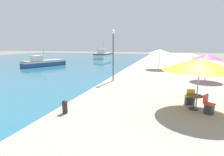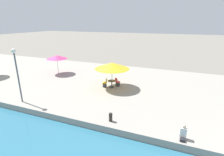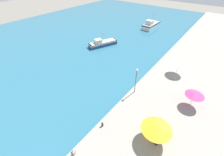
% 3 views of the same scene
% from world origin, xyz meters
% --- Properties ---
extents(water_basin, '(56.00, 90.00, 0.04)m').
position_xyz_m(water_basin, '(-28.00, 37.00, 0.02)').
color(water_basin, '#2D6B84').
rests_on(water_basin, ground_plane).
extents(quay_promenade, '(16.00, 90.00, 0.54)m').
position_xyz_m(quay_promenade, '(8.00, 37.00, 0.27)').
color(quay_promenade, gray).
rests_on(quay_promenade, ground_plane).
extents(fishing_boat_near, '(4.98, 7.97, 3.42)m').
position_xyz_m(fishing_boat_near, '(-15.52, 29.08, 0.72)').
color(fishing_boat_near, navy).
rests_on(fishing_boat_near, water_basin).
extents(fishing_boat_mid, '(3.31, 7.89, 4.82)m').
position_xyz_m(fishing_boat_mid, '(-11.39, 49.60, 0.99)').
color(fishing_boat_mid, white).
rests_on(fishing_boat_mid, water_basin).
extents(cafe_umbrella_pink, '(3.54, 3.54, 2.61)m').
position_xyz_m(cafe_umbrella_pink, '(6.85, 11.97, 2.84)').
color(cafe_umbrella_pink, '#B7B7B7').
rests_on(cafe_umbrella_pink, quay_promenade).
extents(cafe_umbrella_white, '(2.62, 2.62, 2.41)m').
position_xyz_m(cafe_umbrella_white, '(8.92, 20.44, 2.72)').
color(cafe_umbrella_white, '#B7B7B7').
rests_on(cafe_umbrella_white, quay_promenade).
extents(cafe_umbrella_striped, '(2.97, 2.97, 2.68)m').
position_xyz_m(cafe_umbrella_striped, '(4.52, 27.38, 2.96)').
color(cafe_umbrella_striped, '#B7B7B7').
rests_on(cafe_umbrella_striped, quay_promenade).
extents(cafe_table, '(0.80, 0.80, 0.74)m').
position_xyz_m(cafe_table, '(6.74, 11.96, 1.07)').
color(cafe_table, '#333338').
rests_on(cafe_table, quay_promenade).
extents(cafe_chair_left, '(0.48, 0.50, 0.91)m').
position_xyz_m(cafe_chair_left, '(6.60, 12.67, 0.87)').
color(cafe_chair_left, '#2D2D33').
rests_on(cafe_chair_left, quay_promenade).
extents(cafe_chair_right, '(0.58, 0.58, 0.91)m').
position_xyz_m(cafe_chair_right, '(7.32, 11.53, 0.87)').
color(cafe_chair_right, '#2D2D33').
rests_on(cafe_chair_right, quay_promenade).
extents(mooring_bollard, '(0.26, 0.26, 0.65)m').
position_xyz_m(mooring_bollard, '(0.74, 9.64, 0.89)').
color(mooring_bollard, '#2D2823').
rests_on(mooring_bollard, quay_promenade).
extents(lamppost, '(0.36, 0.36, 4.56)m').
position_xyz_m(lamppost, '(0.76, 17.84, 3.63)').
color(lamppost, '#565B60').
rests_on(lamppost, quay_promenade).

